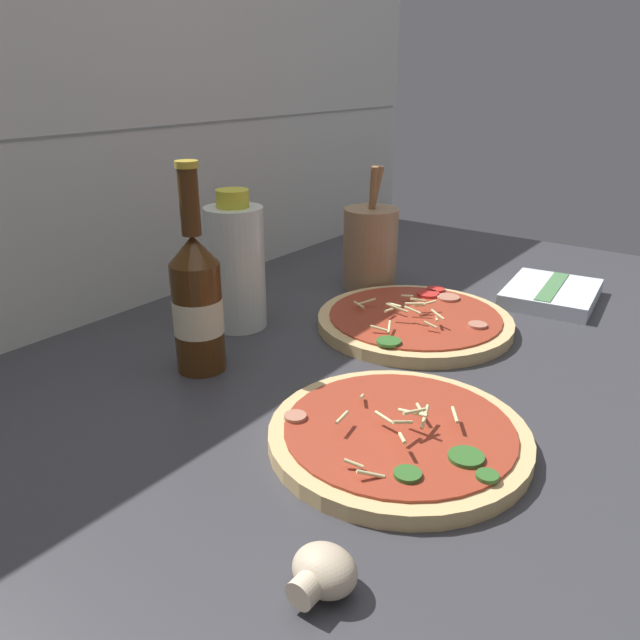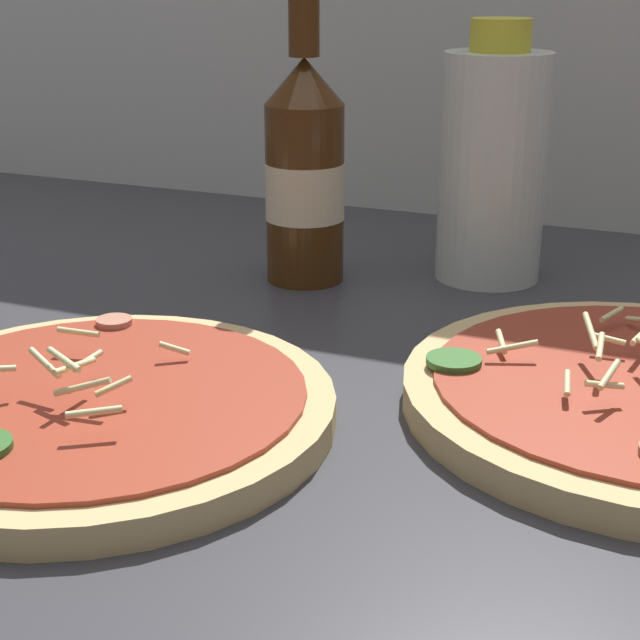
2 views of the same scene
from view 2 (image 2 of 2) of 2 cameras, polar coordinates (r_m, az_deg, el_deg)
name	(u,v)px [view 2 (image 2 of 2)]	position (r cm, az deg, el deg)	size (l,w,h in cm)	color
counter_slab	(324,411)	(59.46, 0.25, -5.31)	(160.00, 90.00, 2.50)	#38383D
pizza_near	(94,409)	(55.92, -13.03, -5.07)	(26.84, 26.84, 4.93)	tan
beer_bottle	(305,167)	(77.55, -0.90, 8.92)	(6.27, 6.27, 26.21)	#47280F
oil_bottle	(493,163)	(79.27, 10.02, 8.96)	(8.42, 8.42, 20.33)	silver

